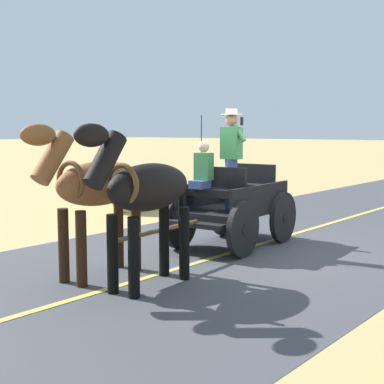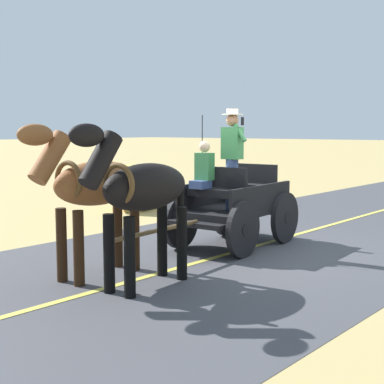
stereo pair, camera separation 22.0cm
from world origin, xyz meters
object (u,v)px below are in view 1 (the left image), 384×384
horse_off_side (94,187)px  hay_bale (128,188)px  horse_near_side (144,191)px  horse_drawn_carriage (231,202)px

horse_off_side → hay_bale: bearing=-48.3°
horse_near_side → horse_drawn_carriage: bearing=-77.1°
horse_near_side → horse_off_side: size_ratio=1.00×
horse_drawn_carriage → horse_near_side: (-0.69, 2.98, 0.51)m
horse_near_side → hay_bale: horse_near_side is taller
horse_drawn_carriage → horse_near_side: bearing=102.9°
horse_near_side → horse_off_side: same height
horse_off_side → hay_bale: (4.58, -5.14, -0.72)m
horse_drawn_carriage → horse_off_side: size_ratio=2.04×
horse_near_side → hay_bale: (5.49, -5.07, -0.72)m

